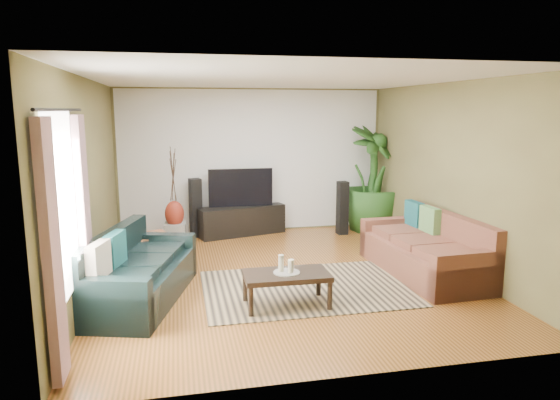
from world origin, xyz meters
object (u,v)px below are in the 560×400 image
object	(u,v)px
tv_stand	(241,220)
potted_plant	(373,179)
television	(241,187)
pedestal	(175,233)
sofa_right	(424,245)
side_table	(151,253)
speaker_right	(342,208)
vase	(174,214)
sofa_left	(140,267)
speaker_left	(196,208)
coffee_table	(287,289)

from	to	relation	value
tv_stand	potted_plant	distance (m)	2.63
television	pedestal	distance (m)	1.46
sofa_right	side_table	size ratio (longest dim) A/B	4.06
television	speaker_right	xyz separation A→B (m)	(1.86, -0.36, -0.39)
speaker_right	vase	world-z (taller)	speaker_right
sofa_right	speaker_right	bearing A→B (deg)	-174.30
sofa_left	side_table	size ratio (longest dim) A/B	3.84
sofa_left	vase	world-z (taller)	sofa_left
sofa_left	vase	bearing A→B (deg)	6.89
pedestal	potted_plant	bearing A→B (deg)	3.39
tv_stand	television	xyz separation A→B (m)	(0.00, 0.00, 0.62)
television	potted_plant	xyz separation A→B (m)	(2.52, -0.18, 0.11)
sofa_left	potted_plant	bearing A→B (deg)	-39.70
speaker_right	side_table	bearing A→B (deg)	-160.06
side_table	sofa_left	bearing A→B (deg)	-93.57
tv_stand	speaker_left	bearing A→B (deg)	164.37
television	vase	bearing A→B (deg)	-161.71
speaker_right	potted_plant	distance (m)	0.85
television	side_table	distance (m)	2.52
pedestal	side_table	xyz separation A→B (m)	(-0.34, -1.48, 0.09)
side_table	vase	bearing A→B (deg)	77.11
coffee_table	side_table	world-z (taller)	side_table
speaker_left	sofa_left	bearing A→B (deg)	-119.42
sofa_right	pedestal	distance (m)	4.22
sofa_right	coffee_table	distance (m)	2.31
tv_stand	speaker_left	size ratio (longest dim) A/B	1.50
sofa_left	coffee_table	xyz separation A→B (m)	(1.70, -0.55, -0.22)
speaker_left	vase	distance (m)	0.55
speaker_left	side_table	xyz separation A→B (m)	(-0.72, -1.88, -0.27)
speaker_right	speaker_left	bearing A→B (deg)	168.26
television	side_table	world-z (taller)	television
sofa_right	sofa_left	bearing A→B (deg)	-89.94
television	speaker_left	bearing A→B (deg)	180.00
sofa_right	coffee_table	bearing A→B (deg)	-73.50
sofa_left	speaker_right	xyz separation A→B (m)	(3.48, 2.67, 0.07)
coffee_table	speaker_right	size ratio (longest dim) A/B	1.01
television	speaker_left	xyz separation A→B (m)	(-0.83, 0.00, -0.35)
sofa_right	tv_stand	size ratio (longest dim) A/B	1.35
sofa_left	pedestal	distance (m)	2.67
sofa_right	pedestal	xyz separation A→B (m)	(-3.46, 2.40, -0.25)
potted_plant	side_table	distance (m)	4.47
sofa_left	pedestal	xyz separation A→B (m)	(0.41, 2.62, -0.25)
potted_plant	pedestal	distance (m)	3.82
sofa_left	vase	size ratio (longest dim) A/B	4.47
sofa_left	speaker_right	distance (m)	4.39
speaker_right	coffee_table	bearing A→B (deg)	-123.14
tv_stand	vase	distance (m)	1.30
vase	side_table	xyz separation A→B (m)	(-0.34, -1.48, -0.26)
pedestal	vase	size ratio (longest dim) A/B	0.78
television	vase	distance (m)	1.33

